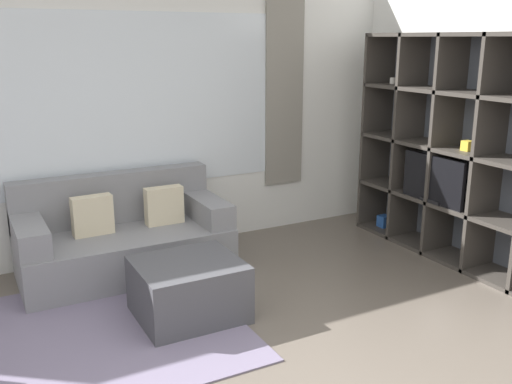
{
  "coord_description": "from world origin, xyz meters",
  "views": [
    {
      "loc": [
        -1.32,
        -2.13,
        2.02
      ],
      "look_at": [
        0.71,
        1.67,
        0.85
      ],
      "focal_mm": 40.0,
      "sensor_mm": 36.0,
      "label": 1
    }
  ],
  "objects": [
    {
      "name": "shelving_unit",
      "position": [
        2.73,
        1.41,
        1.02
      ],
      "size": [
        0.41,
        2.49,
        2.07
      ],
      "color": "#515660",
      "rests_on": "ground_plane"
    },
    {
      "name": "ottoman",
      "position": [
        0.07,
        1.53,
        0.22
      ],
      "size": [
        0.75,
        0.68,
        0.44
      ],
      "color": "#47474C",
      "rests_on": "ground_plane"
    },
    {
      "name": "wall_right",
      "position": [
        2.93,
        1.52,
        1.35
      ],
      "size": [
        0.07,
        4.24,
        2.7
      ],
      "primitive_type": "cube",
      "color": "white",
      "rests_on": "ground_plane"
    },
    {
      "name": "wall_back",
      "position": [
        0.0,
        3.07,
        1.36
      ],
      "size": [
        7.0,
        0.11,
        2.7
      ],
      "color": "white",
      "rests_on": "ground_plane"
    },
    {
      "name": "area_rug",
      "position": [
        -1.06,
        1.59,
        0.01
      ],
      "size": [
        2.88,
        1.86,
        0.01
      ],
      "primitive_type": "cube",
      "color": "slate",
      "rests_on": "ground_plane"
    },
    {
      "name": "couch_main",
      "position": [
        -0.12,
        2.61,
        0.31
      ],
      "size": [
        1.78,
        0.87,
        0.84
      ],
      "color": "gray",
      "rests_on": "ground_plane"
    }
  ]
}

